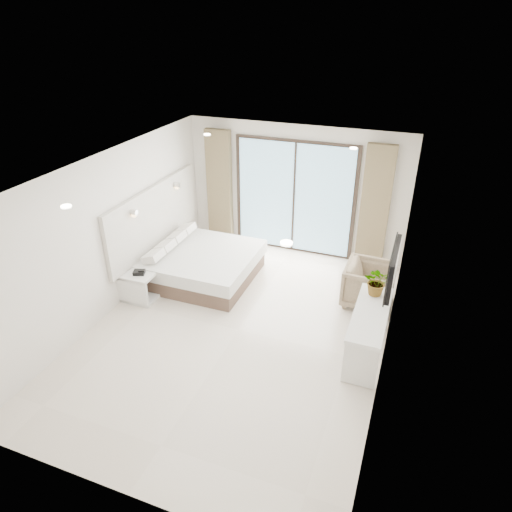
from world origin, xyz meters
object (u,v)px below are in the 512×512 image
object	(u,v)px
console_desk	(369,324)
bed	(201,264)
nightstand	(140,286)
armchair	(369,283)

from	to	relation	value
console_desk	bed	bearing A→B (deg)	160.98
nightstand	console_desk	bearing A→B (deg)	-1.51
nightstand	console_desk	xyz separation A→B (m)	(4.05, -0.08, 0.29)
console_desk	armchair	xyz separation A→B (m)	(-0.19, 1.40, -0.14)
bed	console_desk	world-z (taller)	console_desk
bed	armchair	size ratio (longest dim) A/B	2.36
bed	nightstand	xyz separation A→B (m)	(-0.69, -1.07, -0.02)
bed	console_desk	bearing A→B (deg)	-19.02
bed	nightstand	world-z (taller)	bed
nightstand	armchair	size ratio (longest dim) A/B	0.70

